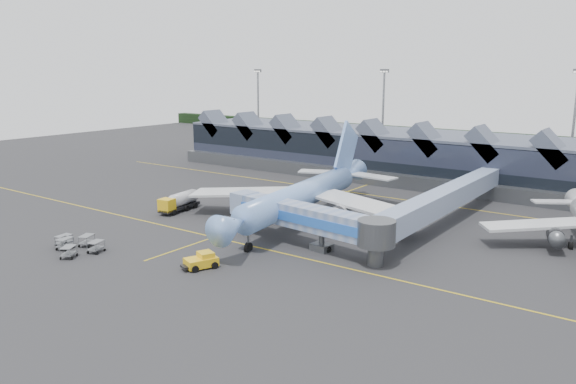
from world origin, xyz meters
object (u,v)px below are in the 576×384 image
Objects in this scene: pushback_tug at (201,261)px; main_airliner at (305,194)px; jet_bridge at (315,220)px; fuel_truck at (180,201)px.

main_airliner is at bearing 116.99° from pushback_tug.
pushback_tug is at bearing -93.79° from main_airliner.
jet_bridge is 15.28m from pushback_tug.
jet_bridge is 28.73m from fuel_truck.
jet_bridge is at bearing 86.01° from pushback_tug.
main_airliner is 24.15m from pushback_tug.
fuel_truck is at bearing 163.98° from pushback_tug.
main_airliner reaches higher than fuel_truck.
fuel_truck is (-19.84, -6.53, -2.53)m from main_airliner.
fuel_truck is at bearing 179.02° from jet_bridge.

